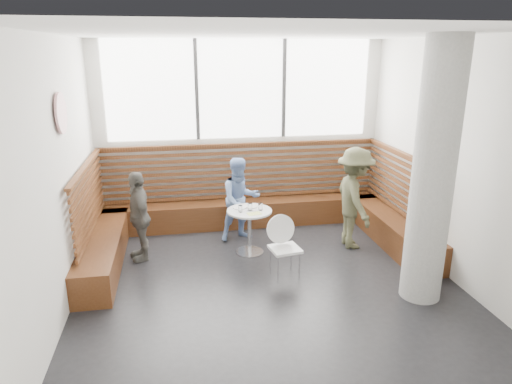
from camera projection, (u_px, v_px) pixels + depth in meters
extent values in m
cube|color=silver|center=(270.00, 169.00, 5.65)|extent=(5.00, 5.00, 3.20)
cube|color=black|center=(269.00, 284.00, 6.13)|extent=(5.00, 5.00, 0.01)
cube|color=white|center=(271.00, 33.00, 5.18)|extent=(5.00, 5.00, 0.01)
cube|color=white|center=(241.00, 89.00, 7.75)|extent=(4.50, 0.02, 1.65)
cube|color=#3F3F42|center=(197.00, 90.00, 7.61)|extent=(0.06, 0.04, 1.65)
cube|color=#3F3F42|center=(284.00, 89.00, 7.86)|extent=(0.06, 0.04, 1.65)
cube|color=#452511|center=(244.00, 213.00, 8.18)|extent=(5.00, 0.50, 0.45)
cube|color=#452511|center=(106.00, 244.00, 6.86)|extent=(0.50, 2.50, 0.45)
cube|color=#452511|center=(386.00, 225.00, 7.61)|extent=(0.50, 2.50, 0.45)
cube|color=#4A2712|center=(242.00, 171.00, 8.12)|extent=(4.88, 0.08, 0.98)
cube|color=#4A2712|center=(89.00, 199.00, 6.62)|extent=(0.08, 2.38, 0.98)
cube|color=#4A2712|center=(399.00, 183.00, 7.42)|extent=(0.08, 2.38, 0.98)
cylinder|color=gray|center=(433.00, 175.00, 5.40)|extent=(0.50, 0.50, 3.20)
cylinder|color=white|center=(61.00, 113.00, 5.41)|extent=(0.03, 0.50, 0.50)
cylinder|color=silver|center=(250.00, 252.00, 7.10)|extent=(0.43, 0.43, 0.02)
cylinder|color=silver|center=(249.00, 232.00, 7.00)|extent=(0.06, 0.06, 0.67)
cylinder|color=#B7B7BA|center=(249.00, 211.00, 6.90)|extent=(0.68, 0.68, 0.03)
cube|color=white|center=(285.00, 249.00, 6.23)|extent=(0.39, 0.37, 0.04)
cylinder|color=white|center=(283.00, 229.00, 6.31)|extent=(0.41, 0.09, 0.41)
cylinder|color=silver|center=(276.00, 269.00, 6.13)|extent=(0.02, 0.02, 0.40)
cylinder|color=silver|center=(298.00, 267.00, 6.19)|extent=(0.02, 0.02, 0.40)
cylinder|color=silver|center=(272.00, 260.00, 6.40)|extent=(0.02, 0.02, 0.40)
cylinder|color=silver|center=(293.00, 258.00, 6.45)|extent=(0.02, 0.02, 0.40)
imported|color=#4A4B32|center=(354.00, 198.00, 7.12)|extent=(0.63, 1.06, 1.60)
imported|color=#708EC3|center=(240.00, 199.00, 7.42)|extent=(0.77, 0.66, 1.38)
imported|color=#57554F|center=(139.00, 216.00, 6.72)|extent=(0.51, 0.85, 1.35)
cylinder|color=white|center=(240.00, 207.00, 6.99)|extent=(0.21, 0.21, 0.01)
cylinder|color=white|center=(251.00, 206.00, 7.05)|extent=(0.22, 0.22, 0.02)
cylinder|color=white|center=(240.00, 209.00, 6.80)|extent=(0.06, 0.06, 0.10)
cylinder|color=white|center=(250.00, 207.00, 6.87)|extent=(0.07, 0.07, 0.11)
cylinder|color=white|center=(260.00, 207.00, 6.89)|extent=(0.07, 0.07, 0.11)
cube|color=#A5C64C|center=(254.00, 214.00, 6.74)|extent=(0.23, 0.18, 0.00)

